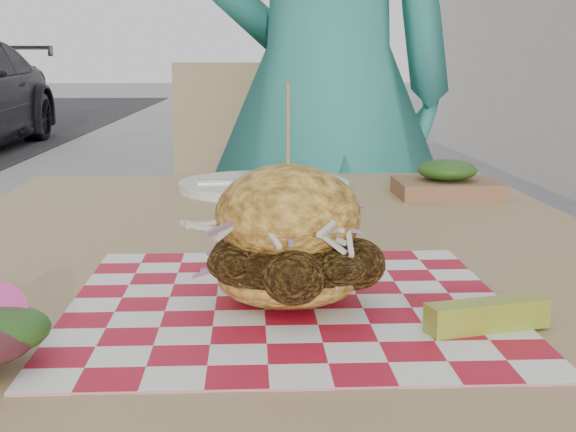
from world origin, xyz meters
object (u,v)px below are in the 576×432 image
diner (325,89)px  sandwich (288,243)px  patio_chair (260,228)px  patio_table (272,319)px

diner → sandwich: diner is taller
patio_chair → diner: bearing=-19.9°
diner → patio_chair: (-0.15, 0.06, -0.34)m
sandwich → diner: bearing=83.2°
diner → patio_chair: size_ratio=1.87×
patio_chair → sandwich: (0.01, -1.27, 0.25)m
patio_table → patio_chair: size_ratio=1.26×
patio_chair → sandwich: bearing=-88.9°
diner → sandwich: (-0.15, -1.22, -0.09)m
patio_table → diner: bearing=81.4°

